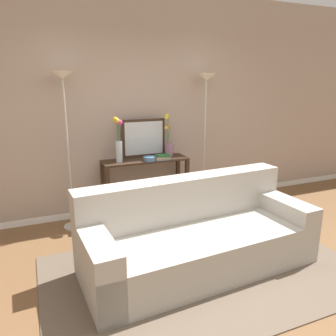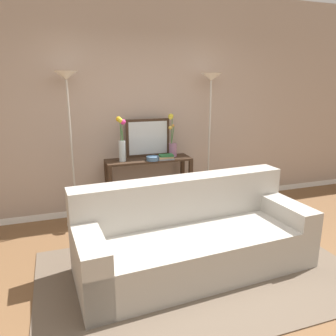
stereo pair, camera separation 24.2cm
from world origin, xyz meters
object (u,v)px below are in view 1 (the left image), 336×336
at_px(couch, 197,237).
at_px(fruit_bowl, 150,159).
at_px(vase_tall_flowers, 119,143).
at_px(book_stack, 162,157).
at_px(vase_short_flowers, 168,142).
at_px(book_row_under_console, 121,215).
at_px(wall_mirror, 144,138).
at_px(floor_lamp_right, 205,104).
at_px(floor_lamp_left, 65,108).
at_px(console_table, 145,177).

height_order(couch, fruit_bowl, couch).
relative_size(vase_tall_flowers, book_stack, 2.69).
bearing_deg(vase_short_flowers, book_row_under_console, -176.93).
relative_size(couch, vase_short_flowers, 3.98).
height_order(wall_mirror, book_row_under_console, wall_mirror).
relative_size(couch, floor_lamp_right, 1.22).
xyz_separation_m(book_stack, book_row_under_console, (-0.58, 0.12, -0.79)).
bearing_deg(wall_mirror, vase_short_flowers, -18.87).
bearing_deg(floor_lamp_left, book_stack, -4.13).
xyz_separation_m(wall_mirror, vase_tall_flowers, (-0.41, -0.18, -0.00)).
xyz_separation_m(floor_lamp_left, floor_lamp_right, (1.90, 0.00, -0.01)).
xyz_separation_m(floor_lamp_right, wall_mirror, (-0.86, 0.18, -0.45)).
distance_m(floor_lamp_right, wall_mirror, 0.99).
distance_m(couch, vase_short_flowers, 1.69).
xyz_separation_m(floor_lamp_left, book_row_under_console, (0.63, 0.03, -1.49)).
bearing_deg(console_table, book_row_under_console, -180.00).
distance_m(book_stack, book_row_under_console, 0.99).
distance_m(console_table, book_row_under_console, 0.62).
distance_m(floor_lamp_left, book_stack, 1.40).
xyz_separation_m(console_table, vase_tall_flowers, (-0.37, -0.03, 0.52)).
height_order(console_table, wall_mirror, wall_mirror).
distance_m(vase_short_flowers, book_row_under_console, 1.21).
xyz_separation_m(couch, wall_mirror, (-0.01, 1.61, 0.76)).
relative_size(wall_mirror, book_row_under_console, 2.75).
bearing_deg(book_row_under_console, vase_short_flowers, 3.07).
relative_size(floor_lamp_left, fruit_bowl, 11.41).
bearing_deg(wall_mirror, floor_lamp_right, -11.69).
bearing_deg(floor_lamp_right, vase_tall_flowers, -179.99).
bearing_deg(vase_tall_flowers, fruit_bowl, -11.81).
relative_size(vase_tall_flowers, book_row_under_console, 2.63).
relative_size(fruit_bowl, book_stack, 0.78).
xyz_separation_m(couch, book_row_under_console, (-0.41, 1.46, -0.26)).
xyz_separation_m(fruit_bowl, book_stack, (0.18, -0.00, 0.00)).
relative_size(floor_lamp_right, fruit_bowl, 11.34).
xyz_separation_m(vase_short_flowers, book_row_under_console, (-0.73, -0.04, -0.97)).
bearing_deg(vase_tall_flowers, floor_lamp_right, 0.01).
distance_m(console_table, floor_lamp_left, 1.41).
height_order(couch, vase_short_flowers, vase_short_flowers).
relative_size(couch, floor_lamp_left, 1.21).
height_order(floor_lamp_right, book_row_under_console, floor_lamp_right).
height_order(floor_lamp_right, book_stack, floor_lamp_right).
xyz_separation_m(couch, book_stack, (0.16, 1.35, 0.53)).
bearing_deg(vase_short_flowers, couch, -101.84).
distance_m(wall_mirror, fruit_bowl, 0.35).
height_order(floor_lamp_left, book_stack, floor_lamp_left).
bearing_deg(wall_mirror, vase_tall_flowers, -156.34).
bearing_deg(wall_mirror, console_table, -104.14).
distance_m(couch, floor_lamp_left, 2.16).
height_order(console_table, floor_lamp_right, floor_lamp_right).
relative_size(console_table, wall_mirror, 1.90).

